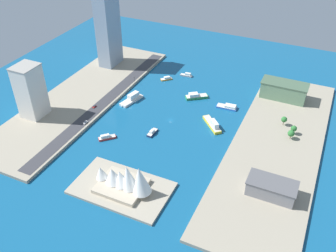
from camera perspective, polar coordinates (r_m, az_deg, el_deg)
name	(u,v)px	position (r m, az deg, el deg)	size (l,w,h in m)	color
ground_plane	(170,120)	(342.59, 0.38, 0.93)	(440.00, 440.00, 0.00)	#145684
quay_west	(276,146)	(322.03, 16.18, -3.02)	(70.00, 240.00, 2.66)	#9E937F
quay_east	(83,96)	(385.37, -12.78, 4.50)	(70.00, 240.00, 2.66)	#9E937F
peninsula_point	(122,188)	(276.06, -7.07, -9.38)	(70.28, 42.35, 2.00)	#A89E89
road_strip	(106,101)	(370.55, -9.46, 3.84)	(12.33, 228.00, 0.15)	#38383D
catamaran_blue	(228,107)	(362.97, 9.12, 2.92)	(20.70, 8.62, 3.74)	blue
water_taxi_orange	(166,79)	(407.43, -0.23, 7.25)	(11.99, 11.60, 3.49)	orange
patrol_launch_navy	(152,132)	(325.01, -2.39, -0.97)	(5.13, 14.29, 4.13)	#1E284C
ferry_green_doubledeck	(196,96)	(374.88, 4.29, 4.55)	(22.00, 18.71, 5.65)	#2D8C4C
ferry_white_commuter	(132,98)	(370.77, -5.50, 4.20)	(14.11, 28.27, 7.61)	silver
yacht_sleek_gray	(187,75)	(414.67, 2.86, 7.78)	(14.42, 4.84, 4.18)	#999EA3
ferry_yellow_fast	(212,124)	(335.24, 6.80, 0.29)	(23.54, 24.43, 7.63)	yellow
tugboat_red	(107,137)	(323.06, -9.33, -1.71)	(13.63, 13.62, 4.29)	red
tower_tall_glass	(108,29)	(425.99, -9.11, 14.34)	(16.59, 28.52, 81.24)	#8C9EB2
hotel_broad_white	(30,91)	(354.32, -20.24, 5.02)	(19.38, 22.00, 49.18)	silver
terminal_long_green	(284,90)	(383.20, 17.24, 5.21)	(44.31, 19.44, 16.59)	slate
warehouse_low_gray	(272,188)	(273.40, 15.51, -9.11)	(34.34, 17.93, 11.31)	gray
van_white	(85,122)	(341.25, -12.48, 0.55)	(2.04, 4.83, 1.53)	black
pickup_red	(94,106)	(361.96, -11.17, 2.95)	(2.09, 4.55, 1.52)	black
traffic_light_waterfront	(134,79)	(396.57, -5.16, 7.18)	(0.36, 0.36, 6.50)	black
opera_landmark	(126,179)	(267.33, -6.48, -8.11)	(45.48, 28.37, 24.71)	#BCAD93
park_tree_cluster	(290,128)	(335.04, 18.08, -0.24)	(15.24, 23.24, 8.52)	brown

